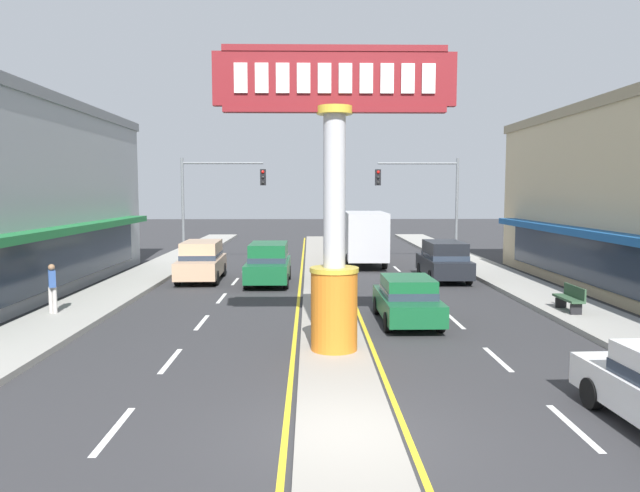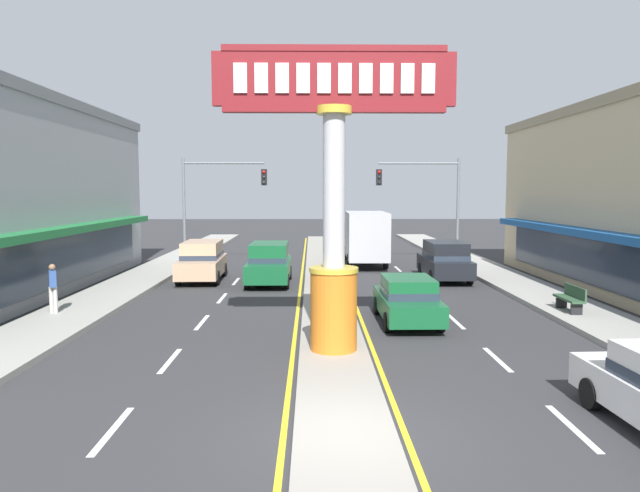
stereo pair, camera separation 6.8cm
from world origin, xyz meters
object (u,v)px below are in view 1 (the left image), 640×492
object	(u,v)px
district_sign	(334,203)
suv_far_right_lane	(269,263)
suv_mid_left_lane	(444,260)
street_bench	(570,298)
traffic_light_right_side	(427,192)
pedestrian_near_kerb	(52,285)
suv_kerb_right	(202,260)
box_truck_near_right_lane	(364,236)
traffic_light_left_side	(213,192)
sedan_near_left_lane	(407,299)

from	to	relation	value
district_sign	suv_far_right_lane	distance (m)	12.62
suv_mid_left_lane	street_bench	distance (m)	8.62
traffic_light_right_side	pedestrian_near_kerb	distance (m)	21.22
suv_kerb_right	street_bench	world-z (taller)	suv_kerb_right
box_truck_near_right_lane	suv_mid_left_lane	bearing A→B (deg)	-60.49
district_sign	suv_kerb_right	xyz separation A→B (m)	(-5.86, 13.03, -3.03)
box_truck_near_right_lane	suv_far_right_lane	world-z (taller)	box_truck_near_right_lane
traffic_light_left_side	street_bench	bearing A→B (deg)	-43.95
suv_far_right_lane	street_bench	xyz separation A→B (m)	(10.93, -7.33, -0.34)
suv_kerb_right	street_bench	distance (m)	16.51
traffic_light_right_side	suv_mid_left_lane	world-z (taller)	traffic_light_right_side
box_truck_near_right_lane	pedestrian_near_kerb	world-z (taller)	box_truck_near_right_lane
traffic_light_left_side	sedan_near_left_lane	bearing A→B (deg)	-59.75
traffic_light_right_side	sedan_near_left_lane	world-z (taller)	traffic_light_right_side
traffic_light_right_side	suv_far_right_lane	bearing A→B (deg)	-142.06
district_sign	traffic_light_left_side	distance (m)	19.64
traffic_light_left_side	pedestrian_near_kerb	xyz separation A→B (m)	(-3.24, -14.01, -3.11)
traffic_light_left_side	traffic_light_right_side	distance (m)	12.29
suv_kerb_right	box_truck_near_right_lane	bearing A→B (deg)	34.31
box_truck_near_right_lane	traffic_light_left_side	bearing A→B (deg)	-179.31
suv_mid_left_lane	street_bench	xyz separation A→B (m)	(2.52, -8.23, -0.34)
box_truck_near_right_lane	suv_far_right_lane	size ratio (longest dim) A/B	1.50
district_sign	traffic_light_left_side	bearing A→B (deg)	108.23
district_sign	suv_far_right_lane	xyz separation A→B (m)	(-2.56, 11.98, -3.03)
traffic_light_left_side	suv_far_right_lane	xyz separation A→B (m)	(3.59, -6.67, -3.26)
traffic_light_left_side	suv_mid_left_lane	bearing A→B (deg)	-25.64
traffic_light_right_side	suv_kerb_right	size ratio (longest dim) A/B	1.33
district_sign	suv_far_right_lane	world-z (taller)	district_sign
box_truck_near_right_lane	sedan_near_left_lane	bearing A→B (deg)	-89.92
suv_far_right_lane	sedan_near_left_lane	bearing A→B (deg)	-58.21
suv_far_right_lane	pedestrian_near_kerb	xyz separation A→B (m)	(-6.83, -7.34, 0.15)
sedan_near_left_lane	suv_mid_left_lane	world-z (taller)	suv_mid_left_lane
district_sign	sedan_near_left_lane	xyz separation A→B (m)	(2.56, 3.73, -3.23)
sedan_near_left_lane	street_bench	world-z (taller)	sedan_near_left_lane
traffic_light_left_side	street_bench	distance (m)	20.48
suv_mid_left_lane	pedestrian_near_kerb	distance (m)	17.33
district_sign	street_bench	distance (m)	10.16
suv_far_right_lane	suv_kerb_right	bearing A→B (deg)	162.46
street_bench	pedestrian_near_kerb	bearing A→B (deg)	-179.94
suv_mid_left_lane	suv_kerb_right	distance (m)	11.72
district_sign	suv_mid_left_lane	xyz separation A→B (m)	(5.86, 12.89, -3.03)
traffic_light_left_side	suv_mid_left_lane	world-z (taller)	traffic_light_left_side
district_sign	suv_mid_left_lane	distance (m)	14.48
box_truck_near_right_lane	sedan_near_left_lane	size ratio (longest dim) A/B	1.61
traffic_light_left_side	traffic_light_right_side	bearing A→B (deg)	0.52
box_truck_near_right_lane	suv_mid_left_lane	world-z (taller)	box_truck_near_right_lane
district_sign	traffic_light_right_side	size ratio (longest dim) A/B	1.27
traffic_light_right_side	sedan_near_left_lane	size ratio (longest dim) A/B	1.44
suv_far_right_lane	traffic_light_right_side	bearing A→B (deg)	37.94
sedan_near_left_lane	suv_kerb_right	bearing A→B (deg)	132.16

